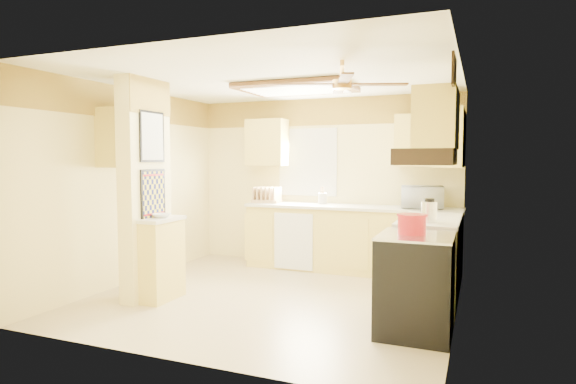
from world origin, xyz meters
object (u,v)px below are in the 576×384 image
at_px(stove, 416,284).
at_px(bowl, 162,216).
at_px(microwave, 422,197).
at_px(kettle, 429,211).
at_px(dutch_oven, 412,224).

height_order(stove, bowl, bowl).
relative_size(stove, microwave, 1.69).
bearing_deg(microwave, bowl, 31.42).
distance_m(microwave, kettle, 1.46).
bearing_deg(microwave, dutch_oven, 85.74).
relative_size(stove, dutch_oven, 3.33).
distance_m(stove, kettle, 0.94).
relative_size(stove, kettle, 3.65).
bearing_deg(dutch_oven, bowl, -179.64).
bearing_deg(kettle, dutch_oven, -96.64).
bearing_deg(dutch_oven, stove, -22.45).
relative_size(stove, bowl, 4.80).
bearing_deg(stove, bowl, 179.97).
xyz_separation_m(dutch_oven, kettle, (0.08, 0.70, 0.05)).
distance_m(microwave, bowl, 3.39).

